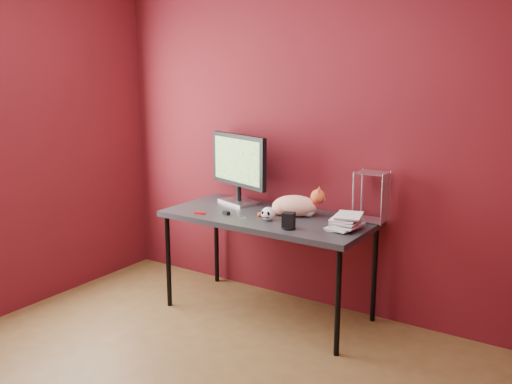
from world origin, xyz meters
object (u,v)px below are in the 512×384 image
Objects in this scene: monitor at (239,165)px; book_stack at (338,144)px; desk at (268,222)px; skull_mug at (268,214)px; cat at (296,205)px; speaker at (289,221)px.

book_stack reaches higher than monitor.
skull_mug is at bearing -58.84° from desk.
monitor is 1.42× the size of cat.
desk is at bearing -7.79° from monitor.
monitor is at bearing 151.58° from cat.
speaker reaches higher than desk.
speaker is (0.12, -0.31, -0.03)m from cat.
speaker is (0.68, -0.41, -0.25)m from monitor.
book_stack is at bearing 7.67° from skull_mug.
monitor is at bearing 134.33° from speaker.
cat is 3.90× the size of speaker.
skull_mug is 0.89× the size of speaker.
desk is at bearing -170.75° from cat.
cat is at bearing 96.36° from speaker.
desk is 0.38m from speaker.
desk is at bearing 128.21° from speaker.
skull_mug is 0.69m from book_stack.
desk is at bearing 115.33° from skull_mug.
book_stack is (0.92, -0.20, 0.25)m from monitor.
monitor is 0.61m from skull_mug.
cat reaches higher than desk.
cat is at bearing 59.49° from skull_mug.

